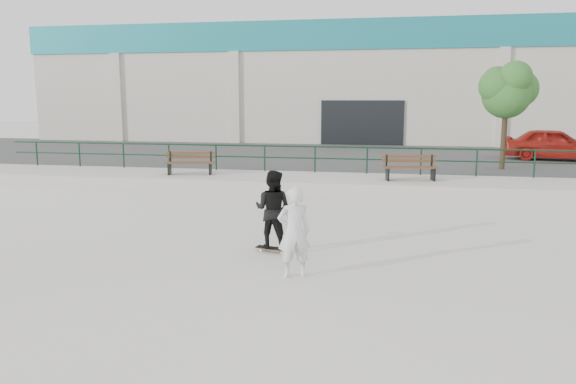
% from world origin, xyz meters
% --- Properties ---
extents(ground, '(120.00, 120.00, 0.00)m').
position_xyz_m(ground, '(0.00, 0.00, 0.00)').
color(ground, '#B6B4A7').
rests_on(ground, ground).
extents(ledge, '(30.00, 3.00, 0.50)m').
position_xyz_m(ledge, '(0.00, 9.50, 0.25)').
color(ledge, '#B4ADA4').
rests_on(ledge, ground).
extents(parking_strip, '(60.00, 14.00, 0.50)m').
position_xyz_m(parking_strip, '(0.00, 18.00, 0.25)').
color(parking_strip, '#3F3F3F').
rests_on(parking_strip, ground).
extents(railing, '(28.00, 0.06, 1.03)m').
position_xyz_m(railing, '(-0.00, 10.80, 1.24)').
color(railing, '#123220').
rests_on(railing, ledge).
extents(commercial_building, '(44.20, 16.33, 8.00)m').
position_xyz_m(commercial_building, '(-0.00, 31.99, 4.58)').
color(commercial_building, beige).
rests_on(commercial_building, ground).
extents(bench_left, '(1.92, 0.91, 0.85)m').
position_xyz_m(bench_left, '(-5.57, 9.40, 0.92)').
color(bench_left, '#50341B').
rests_on(bench_left, ledge).
extents(bench_right, '(1.98, 0.88, 0.88)m').
position_xyz_m(bench_right, '(2.58, 9.40, 0.94)').
color(bench_right, '#50341B').
rests_on(bench_right, ledge).
extents(tree, '(2.41, 2.14, 4.29)m').
position_xyz_m(tree, '(6.36, 13.31, 3.71)').
color(tree, '#423421').
rests_on(tree, parking_strip).
extents(red_car, '(4.59, 2.51, 1.48)m').
position_xyz_m(red_car, '(9.26, 17.19, 1.24)').
color(red_car, maroon).
rests_on(red_car, parking_strip).
extents(skateboard, '(0.80, 0.37, 0.09)m').
position_xyz_m(skateboard, '(-0.54, 1.14, 0.07)').
color(skateboard, black).
rests_on(skateboard, ground).
extents(standing_skater, '(0.94, 0.80, 1.73)m').
position_xyz_m(standing_skater, '(-0.54, 1.14, 0.96)').
color(standing_skater, black).
rests_on(standing_skater, skateboard).
extents(seated_skater, '(0.75, 0.63, 1.74)m').
position_xyz_m(seated_skater, '(0.22, -0.47, 0.87)').
color(seated_skater, silver).
rests_on(seated_skater, ground).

